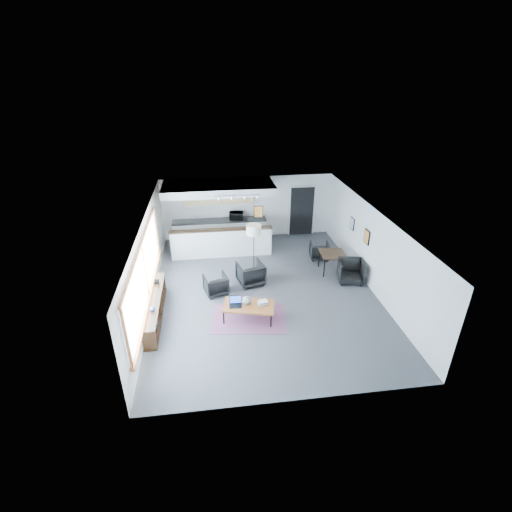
{
  "coord_description": "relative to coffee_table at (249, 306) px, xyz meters",
  "views": [
    {
      "loc": [
        -1.61,
        -10.12,
        6.46
      ],
      "look_at": [
        -0.2,
        0.4,
        1.09
      ],
      "focal_mm": 26.0,
      "sensor_mm": 36.0,
      "label": 1
    }
  ],
  "objects": [
    {
      "name": "dining_chair_near",
      "position": [
        3.65,
        1.64,
        -0.08
      ],
      "size": [
        0.81,
        0.78,
        0.71
      ],
      "primitive_type": "imported",
      "rotation": [
        0.0,
        0.0,
        -0.2
      ],
      "color": "black",
      "rests_on": "floor"
    },
    {
      "name": "armchair_left",
      "position": [
        -0.88,
        1.48,
        -0.08
      ],
      "size": [
        0.83,
        0.8,
        0.71
      ],
      "primitive_type": "imported",
      "rotation": [
        0.0,
        0.0,
        3.39
      ],
      "color": "black",
      "rests_on": "floor"
    },
    {
      "name": "console",
      "position": [
        -2.65,
        0.36,
        -0.11
      ],
      "size": [
        0.35,
        3.0,
        0.8
      ],
      "color": "#342012",
      "rests_on": "floor"
    },
    {
      "name": "track_light",
      "position": [
        0.06,
        3.61,
        2.09
      ],
      "size": [
        1.6,
        0.07,
        0.15
      ],
      "color": "silver",
      "rests_on": "room"
    },
    {
      "name": "microwave",
      "position": [
        0.14,
        5.56,
        0.68
      ],
      "size": [
        0.58,
        0.37,
        0.37
      ],
      "primitive_type": "imported",
      "rotation": [
        0.0,
        0.0,
        -0.12
      ],
      "color": "black",
      "rests_on": "kitchenette"
    },
    {
      "name": "floor_lamp",
      "position": [
        0.51,
        2.77,
        1.1
      ],
      "size": [
        0.64,
        0.64,
        1.77
      ],
      "rotation": [
        0.0,
        0.0,
        0.32
      ],
      "color": "black",
      "rests_on": "floor"
    },
    {
      "name": "armchair_right",
      "position": [
        0.29,
        1.95,
        -0.02
      ],
      "size": [
        0.96,
        0.93,
        0.83
      ],
      "primitive_type": "imported",
      "rotation": [
        0.0,
        0.0,
        3.37
      ],
      "color": "black",
      "rests_on": "floor"
    },
    {
      "name": "wall_art_lower",
      "position": [
        4.12,
        1.81,
        1.11
      ],
      "size": [
        0.03,
        0.38,
        0.48
      ],
      "color": "black",
      "rests_on": "room"
    },
    {
      "name": "window",
      "position": [
        -2.81,
        0.51,
        1.02
      ],
      "size": [
        0.1,
        5.95,
        1.66
      ],
      "color": "#8CBFFF",
      "rests_on": "room"
    },
    {
      "name": "kilim_rug",
      "position": [
        0.0,
        -0.0,
        -0.43
      ],
      "size": [
        2.29,
        1.71,
        0.01
      ],
      "rotation": [
        0.0,
        0.0,
        -0.13
      ],
      "color": "#673650",
      "rests_on": "floor"
    },
    {
      "name": "coaster",
      "position": [
        0.09,
        -0.18,
        0.04
      ],
      "size": [
        0.1,
        0.1,
        0.01
      ],
      "rotation": [
        0.0,
        0.0,
        -0.1
      ],
      "color": "#E5590C",
      "rests_on": "coffee_table"
    },
    {
      "name": "doorway",
      "position": [
        2.95,
        5.83,
        0.64
      ],
      "size": [
        1.1,
        0.12,
        2.15
      ],
      "color": "black",
      "rests_on": "room"
    },
    {
      "name": "coffee_table",
      "position": [
        0.0,
        0.0,
        0.0
      ],
      "size": [
        1.59,
        1.1,
        0.47
      ],
      "rotation": [
        0.0,
        0.0,
        -0.24
      ],
      "color": "brown",
      "rests_on": "floor"
    },
    {
      "name": "room",
      "position": [
        0.65,
        1.41,
        0.86
      ],
      "size": [
        7.02,
        9.02,
        2.62
      ],
      "color": "#464649",
      "rests_on": "ground"
    },
    {
      "name": "book_stack",
      "position": [
        0.42,
        0.03,
        0.08
      ],
      "size": [
        0.33,
        0.29,
        0.09
      ],
      "rotation": [
        0.0,
        0.0,
        0.23
      ],
      "color": "silver",
      "rests_on": "coffee_table"
    },
    {
      "name": "kitchenette",
      "position": [
        -0.55,
        5.12,
        0.94
      ],
      "size": [
        4.2,
        1.96,
        2.6
      ],
      "color": "white",
      "rests_on": "floor"
    },
    {
      "name": "dining_chair_far",
      "position": [
        3.09,
        3.43,
        -0.14
      ],
      "size": [
        0.64,
        0.61,
        0.59
      ],
      "primitive_type": "imported",
      "rotation": [
        0.0,
        0.0,
        3.01
      ],
      "color": "black",
      "rests_on": "floor"
    },
    {
      "name": "ceramic_pot",
      "position": [
        -0.04,
        0.03,
        0.16
      ],
      "size": [
        0.26,
        0.26,
        0.26
      ],
      "rotation": [
        0.0,
        0.0,
        0.34
      ],
      "color": "gray",
      "rests_on": "coffee_table"
    },
    {
      "name": "wall_art_upper",
      "position": [
        4.12,
        3.11,
        1.06
      ],
      "size": [
        0.03,
        0.34,
        0.44
      ],
      "color": "black",
      "rests_on": "room"
    },
    {
      "name": "dining_table",
      "position": [
        3.25,
        2.4,
        0.22
      ],
      "size": [
        0.89,
        0.89,
        0.72
      ],
      "rotation": [
        0.0,
        0.0,
        -0.05
      ],
      "color": "#342012",
      "rests_on": "floor"
    },
    {
      "name": "laptop",
      "position": [
        -0.37,
        0.06,
        0.11
      ],
      "size": [
        0.37,
        0.31,
        0.25
      ],
      "rotation": [
        0.0,
        0.0,
        -0.07
      ],
      "color": "black",
      "rests_on": "coffee_table"
    }
  ]
}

